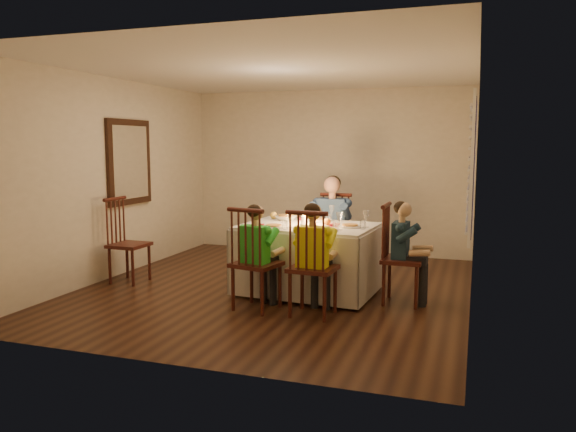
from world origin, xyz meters
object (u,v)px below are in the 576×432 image
(chair_near_right, at_px, (313,315))
(adult, at_px, (331,277))
(child_yellow, at_px, (313,315))
(serving_bowl, at_px, (286,218))
(chair_adult, at_px, (331,277))
(child_green, at_px, (257,309))
(child_teal, at_px, (402,303))
(chair_end, at_px, (402,303))
(dining_table, at_px, (308,244))
(chair_extra, at_px, (130,282))
(chair_near_left, at_px, (257,309))

(chair_near_right, relative_size, adult, 0.82)
(child_yellow, xyz_separation_m, serving_bowl, (-0.67, 1.11, 0.84))
(chair_adult, xyz_separation_m, child_green, (-0.39, -1.65, 0.00))
(chair_adult, xyz_separation_m, child_teal, (1.04, -0.93, 0.00))
(chair_end, distance_m, adult, 1.39)
(chair_near_right, height_order, serving_bowl, serving_bowl)
(adult, distance_m, serving_bowl, 1.10)
(adult, xyz_separation_m, child_teal, (1.04, -0.93, 0.00))
(dining_table, bearing_deg, chair_near_right, -65.99)
(child_teal, bearing_deg, chair_end, 0.00)
(dining_table, relative_size, child_yellow, 1.40)
(chair_end, relative_size, child_yellow, 0.95)
(adult, bearing_deg, child_yellow, -80.20)
(child_teal, relative_size, serving_bowl, 4.74)
(child_yellow, bearing_deg, child_green, 2.58)
(chair_end, bearing_deg, child_teal, 0.00)
(chair_extra, bearing_deg, chair_near_right, -101.96)
(chair_end, bearing_deg, child_green, 117.96)
(chair_end, bearing_deg, chair_adult, 49.56)
(chair_adult, distance_m, chair_extra, 2.59)
(dining_table, xyz_separation_m, chair_near_right, (0.30, -0.83, -0.58))
(dining_table, distance_m, chair_extra, 2.37)
(chair_near_left, xyz_separation_m, child_green, (-0.00, 0.00, 0.00))
(chair_near_right, distance_m, serving_bowl, 1.54)
(chair_adult, xyz_separation_m, chair_near_left, (-0.39, -1.65, 0.00))
(chair_near_right, distance_m, child_yellow, 0.00)
(chair_end, height_order, child_green, child_green)
(chair_near_left, bearing_deg, child_teal, -141.24)
(chair_extra, height_order, child_teal, child_teal)
(adult, relative_size, child_green, 1.19)
(chair_near_right, bearing_deg, dining_table, -66.57)
(chair_end, height_order, chair_extra, chair_end)
(chair_adult, xyz_separation_m, chair_near_right, (0.23, -1.66, 0.00))
(chair_near_right, relative_size, chair_extra, 1.02)
(chair_adult, relative_size, chair_end, 1.00)
(chair_extra, xyz_separation_m, serving_bowl, (1.92, 0.51, 0.84))
(child_green, height_order, child_yellow, child_yellow)
(chair_near_right, xyz_separation_m, child_yellow, (0.00, 0.00, 0.00))
(chair_near_left, distance_m, chair_end, 1.61)
(chair_near_left, relative_size, chair_extra, 1.02)
(chair_adult, height_order, child_green, child_green)
(chair_adult, xyz_separation_m, chair_end, (1.04, -0.93, 0.00))
(dining_table, bearing_deg, adult, 89.10)
(chair_adult, bearing_deg, chair_near_right, -80.20)
(chair_adult, relative_size, child_green, 0.98)
(chair_near_right, xyz_separation_m, child_teal, (0.81, 0.73, 0.00))
(chair_near_right, bearing_deg, chair_adult, -78.59)
(chair_near_left, relative_size, serving_bowl, 4.63)
(chair_extra, relative_size, child_green, 0.96)
(dining_table, distance_m, child_yellow, 1.06)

